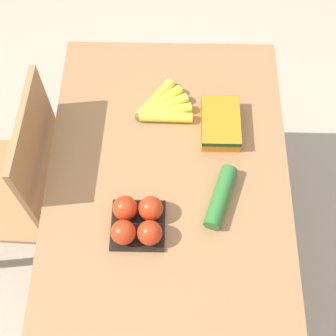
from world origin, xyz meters
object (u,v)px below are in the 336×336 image
Objects in this scene: chair at (23,185)px; cucumber_near at (221,197)px; carrot_bag at (220,123)px; banana_bunch at (161,108)px; tomato_pack at (137,221)px.

cucumber_near is (-0.16, -0.71, 0.27)m from chair.
cucumber_near is at bearing 178.40° from carrot_bag.
banana_bunch is 0.21m from carrot_bag.
banana_bunch is 0.93× the size of cucumber_near.
banana_bunch is at bearing 71.39° from carrot_bag.
tomato_pack is (-0.42, 0.06, 0.02)m from banana_bunch.
chair reaches higher than carrot_bag.
carrot_bag is at bearing 100.50° from chair.
banana_bunch is at bearing 110.51° from chair.
chair is 4.53× the size of cucumber_near.
cucumber_near is (-0.27, 0.01, -0.01)m from carrot_bag.
carrot_bag is 0.27m from cucumber_near.
banana_bunch is 0.43m from tomato_pack.
cucumber_near is (-0.33, -0.19, 0.01)m from banana_bunch.
tomato_pack is at bearing 109.80° from cucumber_near.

